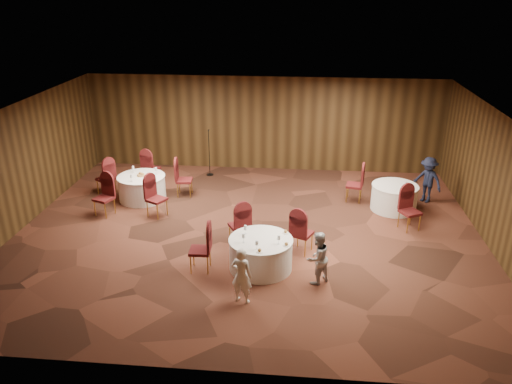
# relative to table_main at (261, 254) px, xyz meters

# --- Properties ---
(ground) EXTENTS (12.00, 12.00, 0.00)m
(ground) POSITION_rel_table_main_xyz_m (-0.48, 1.65, -0.38)
(ground) COLOR black
(ground) RESTS_ON ground
(room_shell) EXTENTS (12.00, 12.00, 12.00)m
(room_shell) POSITION_rel_table_main_xyz_m (-0.48, 1.65, 1.59)
(room_shell) COLOR silver
(room_shell) RESTS_ON ground
(table_main) EXTENTS (1.45, 1.45, 0.74)m
(table_main) POSITION_rel_table_main_xyz_m (0.00, 0.00, 0.00)
(table_main) COLOR silver
(table_main) RESTS_ON ground
(table_left) EXTENTS (1.41, 1.41, 0.74)m
(table_left) POSITION_rel_table_main_xyz_m (-3.88, 3.59, 0.00)
(table_left) COLOR silver
(table_left) RESTS_ON ground
(table_right) EXTENTS (1.30, 1.30, 0.74)m
(table_right) POSITION_rel_table_main_xyz_m (3.52, 3.56, -0.00)
(table_right) COLOR silver
(table_right) RESTS_ON ground
(chairs_main) EXTENTS (2.88, 1.94, 1.00)m
(chairs_main) POSITION_rel_table_main_xyz_m (-0.35, 0.59, 0.12)
(chairs_main) COLOR #390B12
(chairs_main) RESTS_ON ground
(chairs_left) EXTENTS (3.07, 3.13, 1.00)m
(chairs_left) POSITION_rel_table_main_xyz_m (-3.89, 3.55, 0.12)
(chairs_left) COLOR #390B12
(chairs_left) RESTS_ON ground
(chairs_right) EXTENTS (1.95, 2.41, 1.00)m
(chairs_right) POSITION_rel_table_main_xyz_m (3.08, 3.21, 0.12)
(chairs_right) COLOR #390B12
(chairs_right) RESTS_ON ground
(tabletop_main) EXTENTS (1.06, 1.07, 0.22)m
(tabletop_main) POSITION_rel_table_main_xyz_m (0.14, -0.15, 0.46)
(tabletop_main) COLOR silver
(tabletop_main) RESTS_ON table_main
(tabletop_left) EXTENTS (0.80, 0.77, 0.22)m
(tabletop_left) POSITION_rel_table_main_xyz_m (-3.88, 3.59, 0.45)
(tabletop_left) COLOR silver
(tabletop_left) RESTS_ON table_left
(tabletop_right) EXTENTS (0.08, 0.08, 0.22)m
(tabletop_right) POSITION_rel_table_main_xyz_m (3.74, 3.31, 0.52)
(tabletop_right) COLOR silver
(tabletop_right) RESTS_ON table_right
(mic_stand) EXTENTS (0.24, 0.24, 1.58)m
(mic_stand) POSITION_rel_table_main_xyz_m (-2.23, 5.81, 0.08)
(mic_stand) COLOR black
(mic_stand) RESTS_ON ground
(woman_a) EXTENTS (0.51, 0.41, 1.23)m
(woman_a) POSITION_rel_table_main_xyz_m (-0.27, -1.33, 0.24)
(woman_a) COLOR white
(woman_a) RESTS_ON ground
(woman_b) EXTENTS (0.74, 0.73, 1.20)m
(woman_b) POSITION_rel_table_main_xyz_m (1.26, -0.46, 0.22)
(woman_b) COLOR #B7B8BD
(woman_b) RESTS_ON ground
(man_c) EXTENTS (1.01, 0.97, 1.38)m
(man_c) POSITION_rel_table_main_xyz_m (4.55, 4.22, 0.31)
(man_c) COLOR black
(man_c) RESTS_ON ground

